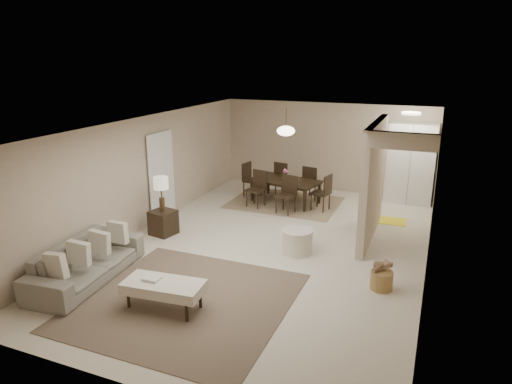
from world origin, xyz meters
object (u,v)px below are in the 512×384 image
at_px(side_table, 163,223).
at_px(dining_table, 285,192).
at_px(pantry_cabinet, 411,164).
at_px(sofa, 86,262).
at_px(ottoman_bench, 164,287).
at_px(wicker_basket, 381,280).
at_px(round_pouf, 297,241).

relative_size(side_table, dining_table, 0.30).
height_order(pantry_cabinet, sofa, pantry_cabinet).
bearing_deg(ottoman_bench, side_table, 117.95).
bearing_deg(pantry_cabinet, sofa, -125.59).
bearing_deg(wicker_basket, sofa, -161.67).
relative_size(ottoman_bench, side_table, 2.41).
xyz_separation_m(pantry_cabinet, round_pouf, (-1.75, -4.25, -0.81)).
distance_m(ottoman_bench, wicker_basket, 3.57).
relative_size(sofa, round_pouf, 3.75).
height_order(pantry_cabinet, round_pouf, pantry_cabinet).
bearing_deg(round_pouf, wicker_basket, -26.52).
bearing_deg(sofa, dining_table, -23.88).
relative_size(sofa, wicker_basket, 6.21).
xyz_separation_m(sofa, wicker_basket, (4.79, 1.59, -0.18)).
xyz_separation_m(pantry_cabinet, dining_table, (-3.01, -1.31, -0.74)).
distance_m(pantry_cabinet, ottoman_bench, 7.67).
height_order(sofa, ottoman_bench, sofa).
distance_m(ottoman_bench, dining_table, 5.69).
bearing_deg(ottoman_bench, round_pouf, 59.54).
distance_m(pantry_cabinet, sofa, 8.28).
bearing_deg(pantry_cabinet, side_table, -137.14).
relative_size(pantry_cabinet, dining_table, 1.18).
xyz_separation_m(pantry_cabinet, wicker_basket, (-0.01, -5.12, -0.89)).
xyz_separation_m(sofa, side_table, (0.05, 2.30, -0.07)).
relative_size(wicker_basket, dining_table, 0.21).
bearing_deg(ottoman_bench, pantry_cabinet, 61.11).
distance_m(sofa, dining_table, 5.68).
distance_m(sofa, wicker_basket, 5.05).
height_order(wicker_basket, dining_table, dining_table).
bearing_deg(pantry_cabinet, wicker_basket, -90.10).
distance_m(sofa, side_table, 2.30).
relative_size(sofa, ottoman_bench, 1.79).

